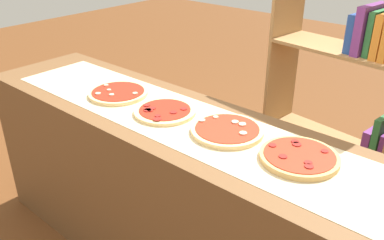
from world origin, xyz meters
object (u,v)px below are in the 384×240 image
Objects in this scene: pizza_mushroom_2 at (227,130)px; pizza_pepperoni_3 at (299,157)px; bookshelf at (350,104)px; pizza_pepperoni_1 at (164,111)px; pizza_mushroom_0 at (118,93)px.

pizza_mushroom_2 is 0.33m from pizza_pepperoni_3.
pizza_pepperoni_3 is at bearing 0.33° from pizza_mushroom_2.
pizza_pepperoni_3 is 0.18× the size of bookshelf.
pizza_pepperoni_3 reaches higher than pizza_pepperoni_1.
pizza_mushroom_2 is (0.33, 0.04, 0.00)m from pizza_pepperoni_1.
bookshelf is at bearing 44.40° from pizza_mushroom_0.
pizza_mushroom_2 is 0.85m from bookshelf.
pizza_mushroom_2 reaches higher than pizza_pepperoni_1.
pizza_pepperoni_3 is at bearing 2.31° from pizza_mushroom_0.
pizza_mushroom_0 is at bearing -176.70° from pizza_mushroom_2.
pizza_pepperoni_1 is at bearing 0.30° from pizza_mushroom_0.
pizza_pepperoni_1 is at bearing -176.68° from pizza_pepperoni_3.
bookshelf is at bearing 75.42° from pizza_mushroom_2.
pizza_pepperoni_1 is (0.33, 0.00, -0.00)m from pizza_mushroom_0.
pizza_pepperoni_3 is 0.83m from bookshelf.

